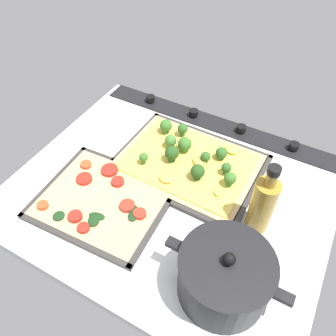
{
  "coord_description": "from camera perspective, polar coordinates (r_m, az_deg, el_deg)",
  "views": [
    {
      "loc": [
        -25.87,
        48.87,
        67.37
      ],
      "look_at": [
        2.39,
        -2.6,
        4.21
      ],
      "focal_mm": 36.17,
      "sensor_mm": 36.0,
      "label": 1
    }
  ],
  "objects": [
    {
      "name": "oil_bottle",
      "position": [
        0.77,
        15.72,
        -5.82
      ],
      "size": [
        5.43,
        5.43,
        19.71
      ],
      "color": "olive",
      "rests_on": "ground_plane"
    },
    {
      "name": "baking_tray_back",
      "position": [
        0.86,
        -10.83,
        -5.46
      ],
      "size": [
        32.15,
        27.74,
        1.3
      ],
      "color": "#33302D",
      "rests_on": "ground_plane"
    },
    {
      "name": "ground_plane",
      "position": [
        0.88,
        0.55,
        -4.15
      ],
      "size": [
        78.74,
        65.52,
        3.0
      ],
      "primitive_type": "cube",
      "color": "silver"
    },
    {
      "name": "cooking_pot",
      "position": [
        0.69,
        9.49,
        -17.54
      ],
      "size": [
        25.19,
        18.35,
        13.75
      ],
      "color": "black",
      "rests_on": "ground_plane"
    },
    {
      "name": "stove_control_panel",
      "position": [
        1.06,
        8.16,
        7.47
      ],
      "size": [
        75.59,
        7.0,
        2.6
      ],
      "color": "black",
      "rests_on": "ground_plane"
    },
    {
      "name": "baking_tray_front",
      "position": [
        0.92,
        3.43,
        0.42
      ],
      "size": [
        38.78,
        29.36,
        1.3
      ],
      "color": "#33302D",
      "rests_on": "ground_plane"
    },
    {
      "name": "veggie_pizza_back",
      "position": [
        0.85,
        -10.97,
        -5.13
      ],
      "size": [
        29.64,
        25.23,
        1.9
      ],
      "color": "tan",
      "rests_on": "baking_tray_back"
    },
    {
      "name": "broccoli_pizza",
      "position": [
        0.91,
        3.55,
        1.29
      ],
      "size": [
        36.33,
        26.91,
        6.09
      ],
      "color": "tan",
      "rests_on": "baking_tray_front"
    }
  ]
}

